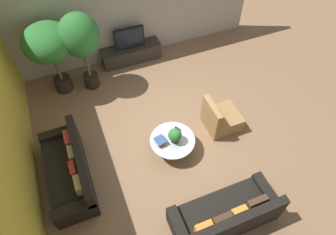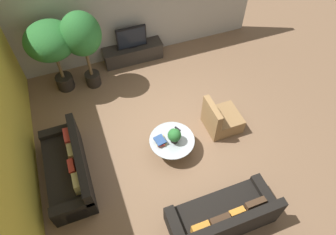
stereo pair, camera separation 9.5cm
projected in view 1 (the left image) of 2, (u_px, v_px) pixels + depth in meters
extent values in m
plane|color=brown|center=(173.00, 133.00, 7.31)|extent=(24.00, 24.00, 0.00)
cube|color=#A39E93|center=(127.00, 8.00, 8.02)|extent=(7.40, 0.12, 3.00)
cube|color=gold|center=(6.00, 131.00, 5.49)|extent=(0.12, 7.40, 3.00)
cube|color=#2D2823|center=(131.00, 54.00, 8.79)|extent=(1.71, 0.48, 0.48)
cube|color=#2D2823|center=(130.00, 47.00, 8.61)|extent=(1.74, 0.50, 0.02)
cube|color=black|center=(129.00, 38.00, 8.36)|extent=(0.86, 0.08, 0.64)
cube|color=black|center=(130.00, 39.00, 8.33)|extent=(0.79, 0.00, 0.57)
cube|color=black|center=(130.00, 47.00, 8.59)|extent=(0.26, 0.13, 0.02)
cylinder|color=#756656|center=(172.00, 149.00, 7.00)|extent=(0.56, 0.56, 0.02)
cylinder|color=#756656|center=(172.00, 145.00, 6.85)|extent=(0.10, 0.10, 0.39)
cylinder|color=#A8B2B7|center=(172.00, 140.00, 6.69)|extent=(1.02, 1.02, 0.02)
cube|color=black|center=(69.00, 174.00, 6.38)|extent=(0.84, 2.08, 0.42)
cube|color=black|center=(80.00, 158.00, 6.13)|extent=(0.16, 2.08, 0.42)
cube|color=black|center=(60.00, 138.00, 6.88)|extent=(0.84, 0.20, 0.54)
cube|color=black|center=(77.00, 213.00, 5.79)|extent=(0.84, 0.20, 0.54)
cube|color=#B23328|center=(68.00, 141.00, 6.45)|extent=(0.15, 0.38, 0.35)
cube|color=tan|center=(71.00, 155.00, 6.25)|extent=(0.16, 0.33, 0.31)
cube|color=#B23328|center=(75.00, 170.00, 6.04)|extent=(0.17, 0.32, 0.30)
cube|color=tan|center=(78.00, 186.00, 5.82)|extent=(0.14, 0.33, 0.31)
cube|color=black|center=(223.00, 215.00, 5.82)|extent=(2.07, 0.84, 0.42)
cube|color=black|center=(236.00, 224.00, 5.30)|extent=(2.07, 0.16, 0.42)
cube|color=black|center=(265.00, 197.00, 5.99)|extent=(0.20, 0.84, 0.54)
cube|color=black|center=(179.00, 232.00, 5.56)|extent=(0.20, 0.84, 0.54)
cube|color=#422D1E|center=(257.00, 205.00, 5.55)|extent=(0.39, 0.18, 0.37)
cube|color=orange|center=(239.00, 213.00, 5.49)|extent=(0.29, 0.17, 0.28)
cube|color=#422D1E|center=(222.00, 220.00, 5.38)|extent=(0.37, 0.14, 0.34)
cube|color=orange|center=(203.00, 228.00, 5.31)|extent=(0.33, 0.12, 0.29)
cube|color=olive|center=(222.00, 120.00, 7.30)|extent=(0.80, 0.76, 0.40)
cube|color=olive|center=(212.00, 112.00, 6.89)|extent=(0.14, 0.76, 0.46)
cylinder|color=black|center=(63.00, 84.00, 8.09)|extent=(0.45, 0.45, 0.39)
cylinder|color=brown|center=(58.00, 68.00, 7.65)|extent=(0.08, 0.08, 0.72)
ellipsoid|color=#286B2D|center=(48.00, 42.00, 7.02)|extent=(1.21, 1.21, 0.89)
cylinder|color=black|center=(92.00, 80.00, 8.18)|extent=(0.40, 0.40, 0.38)
cylinder|color=brown|center=(87.00, 65.00, 7.75)|extent=(0.08, 0.08, 0.72)
ellipsoid|color=#286B2D|center=(79.00, 35.00, 7.04)|extent=(0.97, 0.97, 1.10)
cylinder|color=black|center=(175.00, 140.00, 6.63)|extent=(0.17, 0.17, 0.09)
sphere|color=#286B2D|center=(175.00, 135.00, 6.50)|extent=(0.30, 0.30, 0.30)
cube|color=gold|center=(161.00, 141.00, 6.64)|extent=(0.23, 0.25, 0.04)
cube|color=#A32823|center=(161.00, 141.00, 6.59)|extent=(0.20, 0.29, 0.04)
cube|color=#2D4C84|center=(160.00, 140.00, 6.56)|extent=(0.25, 0.28, 0.03)
cube|color=black|center=(178.00, 129.00, 6.86)|extent=(0.11, 0.16, 0.02)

